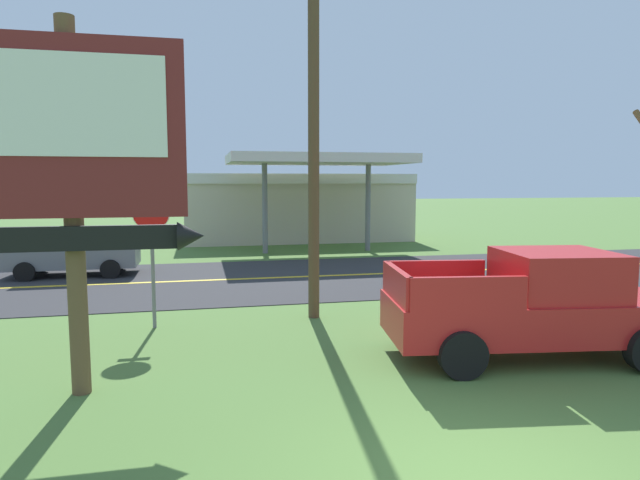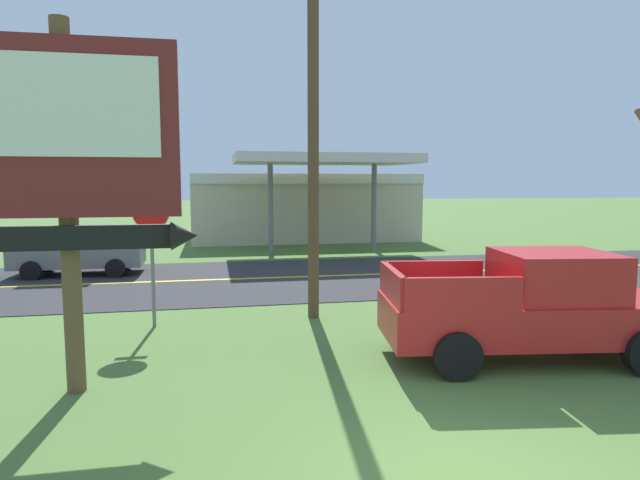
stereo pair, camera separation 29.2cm
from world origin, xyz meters
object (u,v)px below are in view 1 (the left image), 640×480
(gas_station, at_px, (296,204))
(stop_sign, at_px, (152,237))
(motel_sign, at_px, (73,155))
(pickup_red_parked_on_lawn, at_px, (535,305))
(car_grey_near_lane, at_px, (72,252))
(utility_pole, at_px, (314,115))

(gas_station, bearing_deg, stop_sign, -109.55)
(motel_sign, relative_size, stop_sign, 1.89)
(motel_sign, distance_m, pickup_red_parked_on_lawn, 8.14)
(stop_sign, height_order, car_grey_near_lane, stop_sign)
(motel_sign, bearing_deg, gas_station, 71.90)
(gas_station, bearing_deg, pickup_red_parked_on_lawn, -88.17)
(car_grey_near_lane, bearing_deg, gas_station, 46.69)
(gas_station, bearing_deg, motel_sign, -108.10)
(car_grey_near_lane, bearing_deg, pickup_red_parked_on_lawn, -47.59)
(pickup_red_parked_on_lawn, bearing_deg, car_grey_near_lane, 132.41)
(utility_pole, bearing_deg, stop_sign, -177.10)
(car_grey_near_lane, bearing_deg, utility_pole, -47.13)
(gas_station, bearing_deg, car_grey_near_lane, -133.31)
(motel_sign, height_order, pickup_red_parked_on_lawn, motel_sign)
(gas_station, relative_size, pickup_red_parked_on_lawn, 2.22)
(utility_pole, relative_size, pickup_red_parked_on_lawn, 1.64)
(motel_sign, xyz_separation_m, utility_pole, (4.36, 3.97, 1.13))
(motel_sign, bearing_deg, car_grey_near_lane, 102.43)
(stop_sign, relative_size, pickup_red_parked_on_lawn, 0.54)
(gas_station, relative_size, car_grey_near_lane, 2.86)
(stop_sign, relative_size, utility_pole, 0.33)
(gas_station, height_order, car_grey_near_lane, gas_station)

